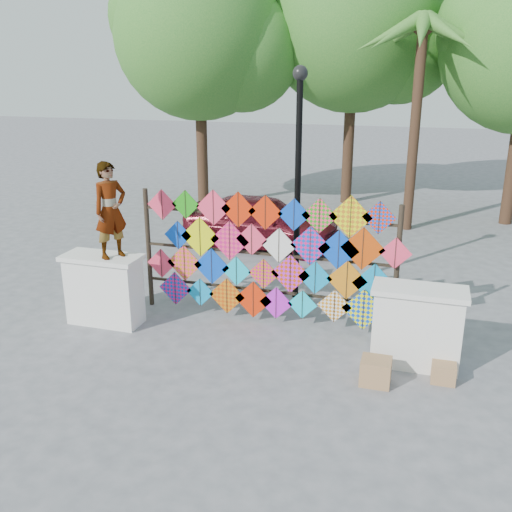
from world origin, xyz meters
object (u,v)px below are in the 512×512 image
Objects in this scene: kite_rack at (271,258)px; lamppost at (298,164)px; sedan at (261,221)px; vendor_woman at (110,210)px.

kite_rack is 1.09× the size of lamppost.
kite_rack is at bearing -159.39° from sedan.
vendor_woman is 0.41× the size of sedan.
vendor_woman is 3.56m from lamppost.
vendor_woman is (-2.57, -0.92, 0.89)m from kite_rack.
vendor_woman is at bearing -141.28° from lamppost.
vendor_woman reaches higher than sedan.
kite_rack is 1.21× the size of sedan.
kite_rack is at bearing -40.99° from vendor_woman.
sedan is at bearing 17.28° from vendor_woman.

